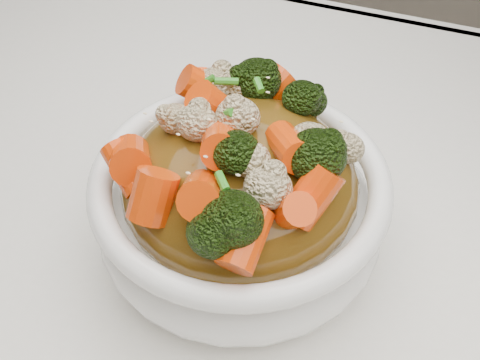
% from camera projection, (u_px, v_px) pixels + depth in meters
% --- Properties ---
extents(tablecloth, '(1.20, 0.80, 0.04)m').
position_uv_depth(tablecloth, '(306.00, 282.00, 0.45)').
color(tablecloth, white).
rests_on(tablecloth, dining_table).
extents(bowl, '(0.23, 0.23, 0.08)m').
position_uv_depth(bowl, '(240.00, 210.00, 0.42)').
color(bowl, white).
rests_on(bowl, tablecloth).
extents(sauce_base, '(0.18, 0.18, 0.09)m').
position_uv_depth(sauce_base, '(240.00, 183.00, 0.40)').
color(sauce_base, '#56390E').
rests_on(sauce_base, bowl).
extents(carrots, '(0.18, 0.18, 0.05)m').
position_uv_depth(carrots, '(240.00, 116.00, 0.35)').
color(carrots, '#E64107').
rests_on(carrots, sauce_base).
extents(broccoli, '(0.18, 0.18, 0.04)m').
position_uv_depth(broccoli, '(240.00, 117.00, 0.36)').
color(broccoli, black).
rests_on(broccoli, sauce_base).
extents(cauliflower, '(0.18, 0.18, 0.04)m').
position_uv_depth(cauliflower, '(240.00, 120.00, 0.36)').
color(cauliflower, beige).
rests_on(cauliflower, sauce_base).
extents(scallions, '(0.14, 0.14, 0.02)m').
position_uv_depth(scallions, '(240.00, 115.00, 0.35)').
color(scallions, '#2C811D').
rests_on(scallions, sauce_base).
extents(sesame_seeds, '(0.17, 0.17, 0.01)m').
position_uv_depth(sesame_seeds, '(240.00, 115.00, 0.35)').
color(sesame_seeds, beige).
rests_on(sesame_seeds, sauce_base).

